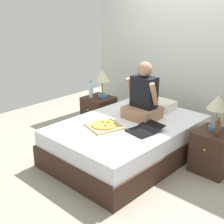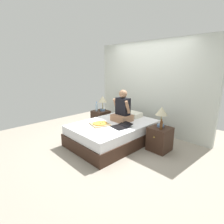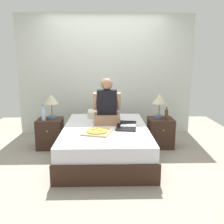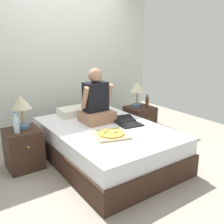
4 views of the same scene
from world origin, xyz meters
TOP-DOWN VIEW (x-y plane):
  - ground_plane at (0.00, 0.00)m, footprint 5.67×5.67m
  - wall_back at (0.00, 1.40)m, footprint 3.67×0.12m
  - bed at (0.00, 0.00)m, footprint 1.41×2.07m
  - nightstand_left at (-1.01, 0.44)m, footprint 0.44×0.47m
  - lamp_on_left_nightstand at (-0.97, 0.49)m, footprint 0.26×0.26m
  - water_bottle at (-1.09, 0.35)m, footprint 0.07×0.07m
  - nightstand_right at (1.01, 0.44)m, footprint 0.44×0.47m
  - lamp_on_right_nightstand at (0.98, 0.49)m, footprint 0.26×0.26m
  - beer_bottle at (1.08, 0.34)m, footprint 0.06×0.06m
  - pillow at (-0.08, 0.76)m, footprint 0.52×0.34m
  - person_seated at (0.03, 0.28)m, footprint 0.47×0.40m
  - laptop at (0.33, -0.09)m, footprint 0.37×0.46m
  - pizza_box at (-0.13, -0.32)m, footprint 0.50×0.50m

SIDE VIEW (x-z plane):
  - ground_plane at x=0.00m, z-range 0.00..0.00m
  - bed at x=0.00m, z-range 0.00..0.50m
  - nightstand_left at x=-1.01m, z-range 0.00..0.53m
  - nightstand_right at x=1.01m, z-range 0.00..0.53m
  - pizza_box at x=-0.13m, z-range 0.50..0.54m
  - laptop at x=0.33m, z-range 0.48..0.56m
  - pillow at x=-0.08m, z-range 0.50..0.62m
  - beer_bottle at x=1.08m, z-range 0.51..0.74m
  - water_bottle at x=-1.09m, z-range 0.51..0.78m
  - person_seated at x=0.03m, z-range 0.40..1.18m
  - lamp_on_left_nightstand at x=-0.97m, z-range 0.64..1.09m
  - lamp_on_right_nightstand at x=0.98m, z-range 0.64..1.09m
  - wall_back at x=0.00m, z-range 0.00..2.50m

